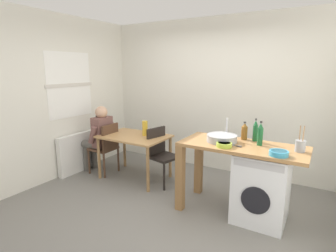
{
  "coord_description": "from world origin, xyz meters",
  "views": [
    {
      "loc": [
        1.72,
        -2.81,
        1.84
      ],
      "look_at": [
        -0.22,
        0.45,
        1.01
      ],
      "focal_mm": 28.64,
      "sensor_mm": 36.0,
      "label": 1
    }
  ],
  "objects": [
    {
      "name": "ground_plane",
      "position": [
        0.0,
        0.0,
        0.0
      ],
      "size": [
        5.46,
        5.46,
        0.0
      ],
      "primitive_type": "plane",
      "color": "slate"
    },
    {
      "name": "wall_back",
      "position": [
        0.0,
        1.75,
        1.35
      ],
      "size": [
        4.6,
        0.1,
        2.7
      ],
      "primitive_type": "cube",
      "color": "silver",
      "rests_on": "ground_plane"
    },
    {
      "name": "wall_window_side",
      "position": [
        -2.15,
        0.0,
        1.35
      ],
      "size": [
        0.12,
        3.8,
        2.7
      ],
      "color": "silver",
      "rests_on": "ground_plane"
    },
    {
      "name": "radiator",
      "position": [
        -2.02,
        0.3,
        0.35
      ],
      "size": [
        0.1,
        0.8,
        0.7
      ],
      "primitive_type": "cube",
      "color": "white",
      "rests_on": "ground_plane"
    },
    {
      "name": "dining_table",
      "position": [
        -0.96,
        0.6,
        0.64
      ],
      "size": [
        1.1,
        0.76,
        0.74
      ],
      "color": "tan",
      "rests_on": "ground_plane"
    },
    {
      "name": "chair_person_seat",
      "position": [
        -1.51,
        0.5,
        0.51
      ],
      "size": [
        0.4,
        0.4,
        0.9
      ],
      "rotation": [
        0.0,
        0.0,
        1.57
      ],
      "color": "#4C3323",
      "rests_on": "ground_plane"
    },
    {
      "name": "chair_opposite",
      "position": [
        -0.49,
        0.66,
        0.51
      ],
      "size": [
        0.48,
        0.48,
        0.9
      ],
      "rotation": [
        0.0,
        0.0,
        -1.8
      ],
      "color": "black",
      "rests_on": "ground_plane"
    },
    {
      "name": "seated_person",
      "position": [
        -1.67,
        0.5,
        0.67
      ],
      "size": [
        0.5,
        0.51,
        1.2
      ],
      "rotation": [
        0.0,
        0.0,
        1.57
      ],
      "color": "#595651",
      "rests_on": "ground_plane"
    },
    {
      "name": "kitchen_counter",
      "position": [
        0.68,
        0.35,
        0.76
      ],
      "size": [
        1.5,
        0.68,
        0.92
      ],
      "color": "#9E7042",
      "rests_on": "ground_plane"
    },
    {
      "name": "washing_machine",
      "position": [
        1.15,
        0.35,
        0.43
      ],
      "size": [
        0.6,
        0.61,
        0.86
      ],
      "color": "silver",
      "rests_on": "ground_plane"
    },
    {
      "name": "sink_basin",
      "position": [
        0.63,
        0.35,
        0.97
      ],
      "size": [
        0.38,
        0.38,
        0.09
      ],
      "primitive_type": "cylinder",
      "color": "#9EA0A5",
      "rests_on": "kitchen_counter"
    },
    {
      "name": "tap",
      "position": [
        0.63,
        0.53,
        1.06
      ],
      "size": [
        0.02,
        0.02,
        0.28
      ],
      "primitive_type": "cylinder",
      "color": "#B2B2B7",
      "rests_on": "kitchen_counter"
    },
    {
      "name": "bottle_tall_green",
      "position": [
        0.84,
        0.61,
        1.03
      ],
      "size": [
        0.08,
        0.08,
        0.24
      ],
      "color": "brown",
      "rests_on": "kitchen_counter"
    },
    {
      "name": "bottle_squat_brown",
      "position": [
        0.98,
        0.61,
        1.05
      ],
      "size": [
        0.06,
        0.06,
        0.29
      ],
      "color": "#19592D",
      "rests_on": "kitchen_counter"
    },
    {
      "name": "bottle_clear_small",
      "position": [
        1.08,
        0.44,
        1.06
      ],
      "size": [
        0.06,
        0.06,
        0.3
      ],
      "color": "#19592D",
      "rests_on": "kitchen_counter"
    },
    {
      "name": "mixing_bowl",
      "position": [
        0.73,
        0.15,
        0.95
      ],
      "size": [
        0.19,
        0.19,
        0.05
      ],
      "color": "#A8C63D",
      "rests_on": "kitchen_counter"
    },
    {
      "name": "utensil_crock",
      "position": [
        1.52,
        0.4,
        0.99
      ],
      "size": [
        0.11,
        0.11,
        0.3
      ],
      "color": "gray",
      "rests_on": "kitchen_counter"
    },
    {
      "name": "colander",
      "position": [
        1.34,
        0.13,
        0.95
      ],
      "size": [
        0.2,
        0.2,
        0.06
      ],
      "color": "teal",
      "rests_on": "kitchen_counter"
    },
    {
      "name": "vase",
      "position": [
        -0.81,
        0.7,
        0.86
      ],
      "size": [
        0.09,
        0.09,
        0.24
      ],
      "primitive_type": "cylinder",
      "color": "gold",
      "rests_on": "dining_table"
    },
    {
      "name": "scissors",
      "position": [
        0.84,
        0.25,
        0.92
      ],
      "size": [
        0.15,
        0.06,
        0.01
      ],
      "color": "#B2B2B7",
      "rests_on": "kitchen_counter"
    }
  ]
}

